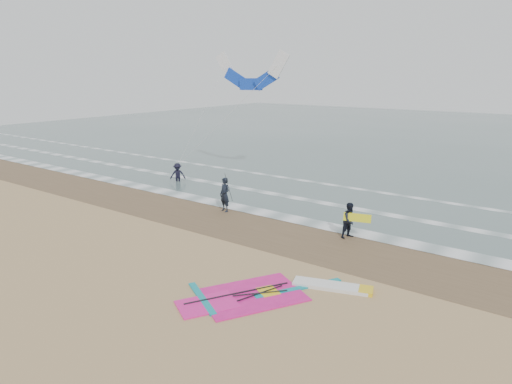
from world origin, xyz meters
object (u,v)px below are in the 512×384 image
Objects in this scene: surf_kite at (251,75)px; windsurf_rig at (274,293)px; person_wading at (178,170)px; person_walking at (350,220)px; person_standing at (225,195)px.

windsurf_rig is at bearing -51.07° from surf_kite.
surf_kite is at bearing 13.24° from person_wading.
person_wading is at bearing 145.84° from windsurf_rig.
person_standing is at bearing 114.61° from person_walking.
person_standing is 1.13× the size of person_walking.
person_wading is 8.76m from surf_kite.
surf_kite is (-4.10, 8.08, 6.63)m from person_standing.
surf_kite reaches higher than person_standing.
person_standing reaches higher than windsurf_rig.
person_walking is at bearing -33.84° from surf_kite.
person_walking is at bearing 92.36° from windsurf_rig.
surf_kite is (-11.76, 7.88, 6.75)m from person_walking.
surf_kite reaches higher than windsurf_rig.
person_wading is at bearing 166.07° from person_standing.
person_walking reaches higher than person_wading.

